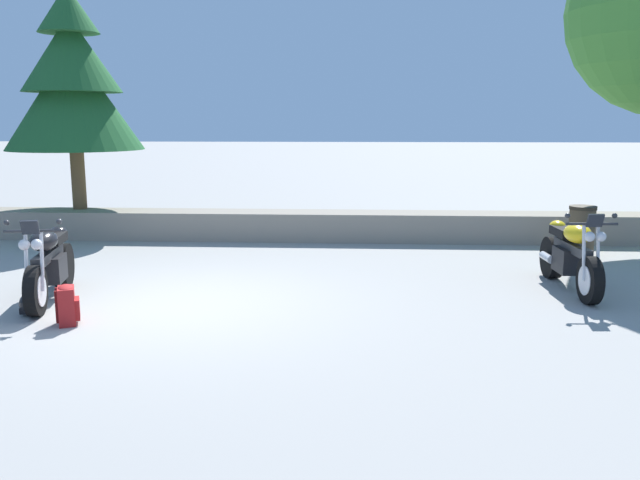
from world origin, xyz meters
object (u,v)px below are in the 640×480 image
at_px(rider_backpack, 67,304).
at_px(pine_tree_mid_left, 72,82).
at_px(trash_bin, 581,230).
at_px(motorcycle_yellow_centre, 571,256).
at_px(motorcycle_black_near_left, 49,264).
at_px(rider_helmet, 31,304).

distance_m(rider_backpack, pine_tree_mid_left, 6.88).
bearing_deg(trash_bin, motorcycle_yellow_centre, -110.97).
xyz_separation_m(rider_backpack, trash_bin, (7.26, 4.42, 0.19)).
height_order(rider_backpack, pine_tree_mid_left, pine_tree_mid_left).
relative_size(motorcycle_black_near_left, rider_backpack, 4.36).
xyz_separation_m(motorcycle_black_near_left, rider_helmet, (0.05, -0.64, -0.35)).
distance_m(pine_tree_mid_left, trash_bin, 9.98).
height_order(motorcycle_black_near_left, pine_tree_mid_left, pine_tree_mid_left).
height_order(motorcycle_yellow_centre, trash_bin, motorcycle_yellow_centre).
height_order(pine_tree_mid_left, trash_bin, pine_tree_mid_left).
relative_size(rider_backpack, rider_helmet, 1.68).
distance_m(motorcycle_yellow_centre, pine_tree_mid_left, 9.77).
bearing_deg(motorcycle_black_near_left, motorcycle_yellow_centre, 7.52).
height_order(motorcycle_black_near_left, rider_backpack, motorcycle_black_near_left).
bearing_deg(rider_backpack, motorcycle_yellow_centre, 16.84).
height_order(rider_helmet, trash_bin, trash_bin).
distance_m(motorcycle_black_near_left, pine_tree_mid_left, 5.73).
distance_m(motorcycle_yellow_centre, rider_backpack, 6.58).
bearing_deg(trash_bin, rider_helmet, -152.64).
height_order(motorcycle_yellow_centre, pine_tree_mid_left, pine_tree_mid_left).
xyz_separation_m(motorcycle_black_near_left, pine_tree_mid_left, (-1.60, 4.86, 2.58)).
relative_size(rider_backpack, pine_tree_mid_left, 0.11).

